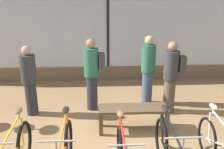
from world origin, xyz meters
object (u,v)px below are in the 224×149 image
object	(u,v)px
customer_by_window	(172,75)
customer_near_bench	(148,69)
display_bench	(133,111)
customer_near_rack	(29,80)
customer_mid_floor	(92,72)

from	to	relation	value
customer_by_window	customer_near_bench	xyz separation A→B (m)	(-0.45, 0.50, 0.01)
display_bench	customer_near_bench	xyz separation A→B (m)	(0.53, 1.28, 0.50)
display_bench	customer_near_bench	bearing A→B (deg)	67.60
customer_near_rack	customer_by_window	xyz separation A→B (m)	(3.23, -0.04, 0.06)
customer_near_rack	customer_by_window	size ratio (longest dim) A/B	0.96
customer_near_rack	customer_mid_floor	world-z (taller)	customer_mid_floor
customer_by_window	customer_mid_floor	xyz separation A→B (m)	(-1.82, 0.25, 0.02)
customer_by_window	display_bench	bearing A→B (deg)	-141.18
customer_by_window	customer_mid_floor	bearing A→B (deg)	172.27
display_bench	customer_near_rack	size ratio (longest dim) A/B	0.86
display_bench	customer_by_window	bearing A→B (deg)	38.82
customer_by_window	customer_near_rack	bearing A→B (deg)	179.26
display_bench	customer_near_bench	size ratio (longest dim) A/B	0.80
customer_near_rack	customer_near_bench	world-z (taller)	customer_near_bench
customer_by_window	customer_near_bench	world-z (taller)	customer_near_bench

